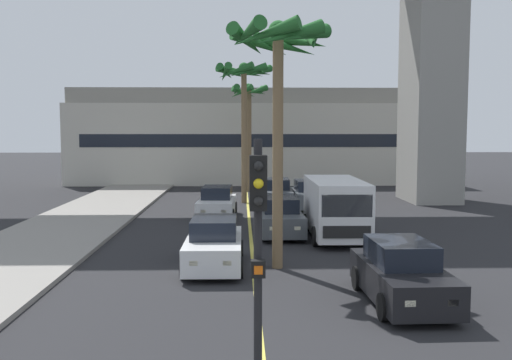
# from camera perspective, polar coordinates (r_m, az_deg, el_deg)

# --- Properties ---
(lane_stripe_center) EXTENTS (0.14, 56.00, 0.01)m
(lane_stripe_center) POSITION_cam_1_polar(r_m,az_deg,el_deg) (25.12, -0.61, -4.87)
(lane_stripe_center) COLOR #DBCC4C
(lane_stripe_center) RESTS_ON ground
(pier_building_backdrop) EXTENTS (28.30, 8.04, 7.60)m
(pier_building_backdrop) POSITION_cam_1_polar(r_m,az_deg,el_deg) (47.77, -1.06, 4.33)
(pier_building_backdrop) COLOR beige
(pier_building_backdrop) RESTS_ON ground
(car_queue_front) EXTENTS (1.90, 4.13, 1.56)m
(car_queue_front) POSITION_cam_1_polar(r_m,az_deg,el_deg) (23.52, 2.45, -3.79)
(car_queue_front) COLOR #4C5156
(car_queue_front) RESTS_ON ground
(car_queue_second) EXTENTS (1.85, 4.11, 1.56)m
(car_queue_second) POSITION_cam_1_polar(r_m,az_deg,el_deg) (18.00, -4.23, -6.53)
(car_queue_second) COLOR white
(car_queue_second) RESTS_ON ground
(car_queue_third) EXTENTS (1.93, 4.15, 1.56)m
(car_queue_third) POSITION_cam_1_polar(r_m,az_deg,el_deg) (14.84, 14.40, -9.18)
(car_queue_third) COLOR black
(car_queue_third) RESTS_ON ground
(car_queue_fourth) EXTENTS (1.91, 4.14, 1.56)m
(car_queue_fourth) POSITION_cam_1_polar(r_m,az_deg,el_deg) (32.33, 2.08, -1.37)
(car_queue_fourth) COLOR #4C5156
(car_queue_fourth) RESTS_ON ground
(car_queue_fifth) EXTENTS (1.96, 4.16, 1.56)m
(car_queue_fifth) POSITION_cam_1_polar(r_m,az_deg,el_deg) (28.00, -3.94, -2.38)
(car_queue_fifth) COLOR white
(car_queue_fifth) RESTS_ON ground
(car_queue_sixth) EXTENTS (1.94, 4.15, 1.56)m
(car_queue_sixth) POSITION_cam_1_polar(r_m,az_deg,el_deg) (31.52, 5.31, -1.56)
(car_queue_sixth) COLOR #4C5156
(car_queue_sixth) RESTS_ON ground
(delivery_van) EXTENTS (2.19, 5.27, 2.36)m
(delivery_van) POSITION_cam_1_polar(r_m,az_deg,el_deg) (22.83, 7.97, -2.66)
(delivery_van) COLOR white
(delivery_van) RESTS_ON ground
(traffic_light_median_near) EXTENTS (0.24, 0.37, 4.20)m
(traffic_light_median_near) POSITION_cam_1_polar(r_m,az_deg,el_deg) (7.97, 0.21, -6.61)
(traffic_light_median_near) COLOR black
(traffic_light_median_near) RESTS_ON ground
(palm_tree_near_median) EXTENTS (3.25, 3.26, 7.64)m
(palm_tree_near_median) POSITION_cam_1_polar(r_m,az_deg,el_deg) (17.69, 2.32, 12.04)
(palm_tree_near_median) COLOR brown
(palm_tree_near_median) RESTS_ON ground
(palm_tree_mid_median) EXTENTS (3.46, 3.44, 8.27)m
(palm_tree_mid_median) POSITION_cam_1_polar(r_m,az_deg,el_deg) (33.80, -1.26, 9.73)
(palm_tree_mid_median) COLOR brown
(palm_tree_mid_median) RESTS_ON ground
(palm_tree_far_median) EXTENTS (2.79, 2.89, 7.58)m
(palm_tree_far_median) POSITION_cam_1_polar(r_m,az_deg,el_deg) (40.12, -0.73, 7.17)
(palm_tree_far_median) COLOR brown
(palm_tree_far_median) RESTS_ON ground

